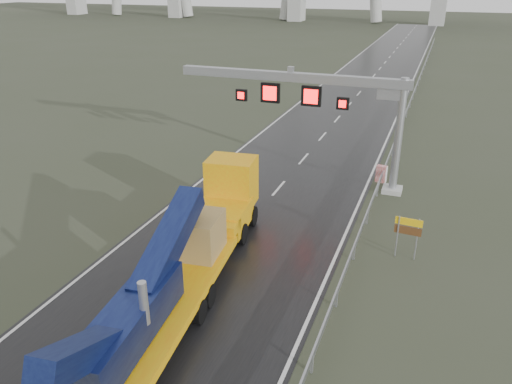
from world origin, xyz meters
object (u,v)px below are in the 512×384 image
at_px(striped_barrier, 381,174).
at_px(sign_gantry, 322,98).
at_px(exit_sign_pair, 408,230).
at_px(heavy_haul_truck, 186,255).

bearing_deg(striped_barrier, sign_gantry, -148.89).
xyz_separation_m(sign_gantry, exit_sign_pair, (6.29, -7.99, -4.10)).
relative_size(heavy_haul_truck, striped_barrier, 16.98).
relative_size(sign_gantry, heavy_haul_truck, 0.77).
distance_m(heavy_haul_truck, exit_sign_pair, 10.55).
height_order(sign_gantry, heavy_haul_truck, sign_gantry).
relative_size(heavy_haul_truck, exit_sign_pair, 8.87).
xyz_separation_m(exit_sign_pair, striped_barrier, (-2.39, 9.48, -0.95)).
height_order(sign_gantry, exit_sign_pair, sign_gantry).
height_order(heavy_haul_truck, striped_barrier, heavy_haul_truck).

